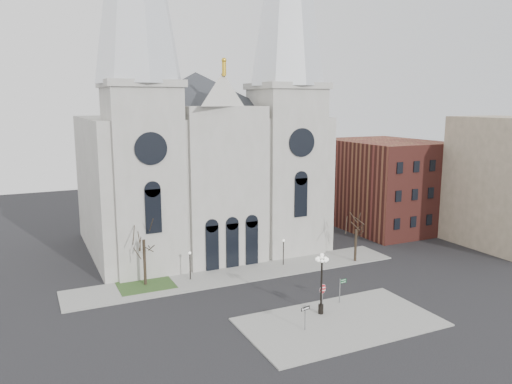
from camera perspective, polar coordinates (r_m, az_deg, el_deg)
name	(u,v)px	position (r m, az deg, el deg)	size (l,w,h in m)	color
ground	(285,308)	(50.38, 3.36, -13.14)	(160.00, 160.00, 0.00)	black
sidewalk_near	(340,322)	(47.94, 9.58, -14.45)	(18.00, 10.00, 0.14)	gray
sidewalk_far	(240,273)	(59.56, -1.78, -9.29)	(40.00, 6.00, 0.14)	gray
grass_patch	(146,285)	(57.27, -12.51, -10.33)	(6.00, 5.00, 0.18)	#29451D
cathedral	(204,114)	(67.19, -5.97, 8.91)	(33.00, 26.66, 54.00)	#A09E95
bg_building_brick	(384,184)	(82.54, 14.44, 0.87)	(14.00, 18.00, 14.00)	maroon
bg_building_tan	(507,183)	(76.96, 26.77, 0.94)	(10.00, 14.00, 18.00)	gray
tree_left	(144,237)	(55.60, -12.73, -5.02)	(3.20, 3.20, 7.50)	black
tree_right	(356,228)	(63.91, 11.38, -4.01)	(3.20, 3.20, 6.00)	black
ped_lamp_left	(190,261)	(57.29, -7.56, -7.79)	(0.32, 0.32, 3.26)	black
ped_lamp_right	(283,248)	(61.79, 3.15, -6.37)	(0.32, 0.32, 3.26)	black
stop_sign	(322,292)	(49.08, 7.61, -11.26)	(0.99, 0.10, 2.73)	slate
globe_lamp	(322,276)	(47.87, 7.51, -9.49)	(1.56, 1.56, 5.97)	black
one_way_sign	(305,313)	(45.31, 5.64, -13.65)	(0.98, 0.25, 2.28)	slate
street_name_sign	(340,289)	(51.44, 9.63, -10.84)	(0.80, 0.11, 2.51)	slate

